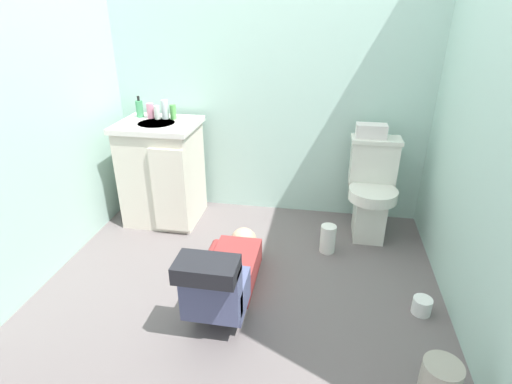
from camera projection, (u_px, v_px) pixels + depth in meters
name	position (u px, v px, depth m)	size (l,w,h in m)	color
ground_plane	(243.00, 282.00, 2.65)	(3.00, 3.10, 0.04)	#675D5E
wall_back	(269.00, 66.00, 3.10)	(2.66, 0.08, 2.40)	#ABCEC2
wall_left	(21.00, 87.00, 2.33)	(0.08, 2.10, 2.40)	#ABCEC2
wall_right	(503.00, 105.00, 1.93)	(0.08, 2.10, 2.40)	#ABCEC2
toilet	(372.00, 190.00, 3.03)	(0.36, 0.46, 0.75)	silver
vanity_cabinet	(163.00, 171.00, 3.23)	(0.60, 0.53, 0.82)	beige
faucet	(164.00, 111.00, 3.17)	(0.02, 0.02, 0.10)	silver
person_plumber	(225.00, 274.00, 2.41)	(0.39, 1.06, 0.52)	maroon
tissue_box	(371.00, 131.00, 2.93)	(0.22, 0.11, 0.10)	silver
soap_dispenser	(140.00, 109.00, 3.17)	(0.06, 0.06, 0.17)	#429560
bottle_pink	(150.00, 111.00, 3.15)	(0.06, 0.06, 0.12)	pink
bottle_white	(157.00, 112.00, 3.13)	(0.04, 0.04, 0.10)	silver
bottle_clear	(165.00, 109.00, 3.12)	(0.05, 0.05, 0.15)	silver
bottle_green	(173.00, 112.00, 3.12)	(0.05, 0.05, 0.11)	#53A24C
paper_towel_roll	(328.00, 239.00, 2.90)	(0.11, 0.11, 0.21)	white
toilet_paper_roll	(422.00, 306.00, 2.34)	(0.11, 0.11, 0.10)	white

